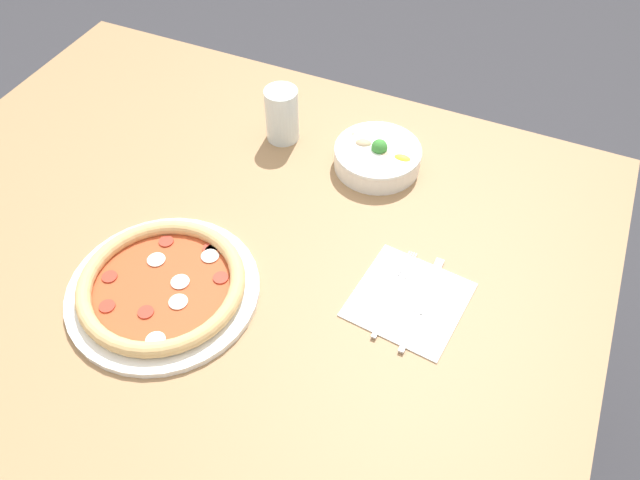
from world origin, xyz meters
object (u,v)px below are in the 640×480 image
(pizza, at_px, (162,286))
(bowl, at_px, (378,155))
(fork, at_px, (394,294))
(glass, at_px, (282,115))
(knife, at_px, (420,307))

(pizza, distance_m, bowl, 0.49)
(fork, distance_m, glass, 0.46)
(pizza, relative_size, bowl, 1.86)
(fork, bearing_deg, knife, -97.39)
(fork, xyz_separation_m, knife, (0.05, -0.01, -0.00))
(fork, relative_size, knife, 0.93)
(fork, relative_size, glass, 1.66)
(pizza, xyz_separation_m, bowl, (0.22, 0.44, 0.01))
(fork, distance_m, knife, 0.05)
(pizza, bearing_deg, bowl, 64.06)
(pizza, height_order, fork, pizza)
(pizza, relative_size, fork, 1.68)
(bowl, distance_m, knife, 0.35)
(fork, bearing_deg, pizza, 113.72)
(pizza, xyz_separation_m, fork, (0.36, 0.15, -0.01))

